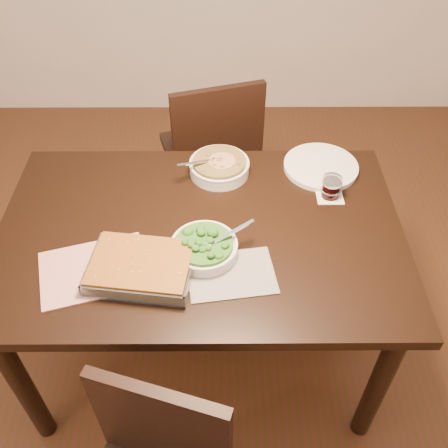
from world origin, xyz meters
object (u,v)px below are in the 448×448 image
at_px(broccoli_bowl, 204,247).
at_px(table, 201,248).
at_px(wine_tumbler, 331,187).
at_px(chair_far, 212,150).
at_px(baking_dish, 141,267).
at_px(dinner_plate, 321,167).
at_px(stew_bowl, 219,166).

bearing_deg(broccoli_bowl, table, 99.08).
distance_m(wine_tumbler, chair_far, 0.81).
bearing_deg(table, broccoli_bowl, -80.92).
height_order(baking_dish, wine_tumbler, wine_tumbler).
distance_m(dinner_plate, chair_far, 0.68).
bearing_deg(wine_tumbler, stew_bowl, 161.23).
distance_m(broccoli_bowl, wine_tumbler, 0.54).
relative_size(wine_tumbler, chair_far, 0.09).
height_order(table, chair_far, chair_far).
height_order(stew_bowl, dinner_plate, stew_bowl).
relative_size(table, chair_far, 1.55).
bearing_deg(dinner_plate, broccoli_bowl, -135.02).
bearing_deg(stew_bowl, wine_tumbler, -18.77).
height_order(broccoli_bowl, dinner_plate, broccoli_bowl).
distance_m(stew_bowl, baking_dish, 0.56).
bearing_deg(baking_dish, stew_bowl, 71.63).
distance_m(stew_bowl, chair_far, 0.56).
bearing_deg(broccoli_bowl, baking_dish, -157.59).
height_order(table, dinner_plate, dinner_plate).
height_order(table, stew_bowl, stew_bowl).
xyz_separation_m(stew_bowl, baking_dish, (-0.24, -0.50, -0.00)).
bearing_deg(table, stew_bowl, 77.91).
distance_m(stew_bowl, wine_tumbler, 0.43).
distance_m(broccoli_bowl, chair_far, 0.94).
xyz_separation_m(table, dinner_plate, (0.46, 0.33, 0.11)).
relative_size(dinner_plate, chair_far, 0.32).
distance_m(wine_tumbler, dinner_plate, 0.17).
height_order(wine_tumbler, chair_far, chair_far).
bearing_deg(broccoli_bowl, dinner_plate, 44.98).
distance_m(table, wine_tumbler, 0.52).
xyz_separation_m(table, broccoli_bowl, (0.02, -0.11, 0.13)).
xyz_separation_m(broccoli_bowl, wine_tumbler, (0.46, 0.28, 0.01)).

